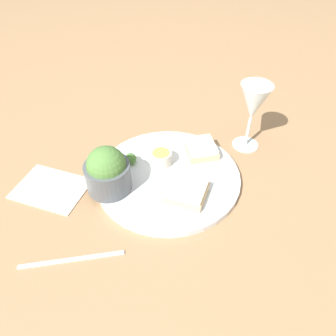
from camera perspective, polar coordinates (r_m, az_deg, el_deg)
The scene contains 10 objects.
ground_plane at distance 0.75m, azimuth 0.00°, elevation -1.90°, with size 4.00×4.00×0.00m, color #93704C.
dinner_plate at distance 0.74m, azimuth 0.00°, elevation -1.52°, with size 0.33×0.33×0.01m.
salad_bowl at distance 0.69m, azimuth -10.52°, elevation -0.55°, with size 0.10×0.10×0.10m.
sauce_ramekin at distance 0.76m, azimuth -1.20°, elevation 1.88°, with size 0.05×0.05×0.03m.
cheese_toast_near at distance 0.69m, azimuth 3.29°, elevation -4.12°, with size 0.11×0.11×0.03m.
cheese_toast_far at distance 0.79m, azimuth 5.77°, elevation 3.38°, with size 0.07×0.08×0.03m.
wine_glass at distance 0.80m, azimuth 14.66°, elevation 10.66°, with size 0.07×0.07×0.17m.
garnish at distance 0.76m, azimuth -6.55°, elevation 1.58°, with size 0.03×0.03×0.03m.
napkin at distance 0.77m, azimuth -19.71°, elevation -3.30°, with size 0.19×0.18×0.01m.
fork at distance 0.64m, azimuth -16.43°, elevation -15.01°, with size 0.19×0.02×0.01m.
Camera 1 is at (0.12, 0.52, 0.53)m, focal length 35.00 mm.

